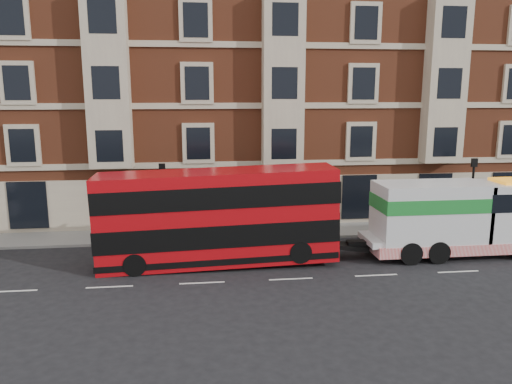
# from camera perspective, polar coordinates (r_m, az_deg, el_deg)

# --- Properties ---
(ground) EXTENTS (120.00, 120.00, 0.00)m
(ground) POSITION_cam_1_polar(r_m,az_deg,el_deg) (22.94, 4.00, -9.90)
(ground) COLOR black
(ground) RESTS_ON ground
(sidewalk) EXTENTS (90.00, 3.00, 0.15)m
(sidewalk) POSITION_cam_1_polar(r_m,az_deg,el_deg) (29.93, 1.35, -4.59)
(sidewalk) COLOR slate
(sidewalk) RESTS_ON ground
(victorian_terrace) EXTENTS (45.00, 12.00, 20.40)m
(victorian_terrace) POSITION_cam_1_polar(r_m,az_deg,el_deg) (36.32, 0.52, 14.15)
(victorian_terrace) COLOR brown
(victorian_terrace) RESTS_ON ground
(lamp_post_west) EXTENTS (0.35, 0.15, 4.35)m
(lamp_post_west) POSITION_cam_1_polar(r_m,az_deg,el_deg) (27.84, -10.57, -0.50)
(lamp_post_west) COLOR black
(lamp_post_west) RESTS_ON sidewalk
(lamp_post_east) EXTENTS (0.35, 0.15, 4.35)m
(lamp_post_east) POSITION_cam_1_polar(r_m,az_deg,el_deg) (32.08, 23.46, 0.31)
(lamp_post_east) COLOR black
(lamp_post_east) RESTS_ON sidewalk
(double_decker_bus) EXTENTS (11.44, 2.63, 4.63)m
(double_decker_bus) POSITION_cam_1_polar(r_m,az_deg,el_deg) (24.15, -4.42, -2.69)
(double_decker_bus) COLOR #B30910
(double_decker_bus) RESTS_ON ground
(tow_truck) EXTENTS (9.16, 2.71, 3.82)m
(tow_truck) POSITION_cam_1_polar(r_m,az_deg,el_deg) (27.48, 21.63, -2.66)
(tow_truck) COLOR silver
(tow_truck) RESTS_ON ground
(pedestrian) EXTENTS (0.76, 0.65, 1.78)m
(pedestrian) POSITION_cam_1_polar(r_m,az_deg,el_deg) (29.53, -17.28, -3.40)
(pedestrian) COLOR #181D31
(pedestrian) RESTS_ON sidewalk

